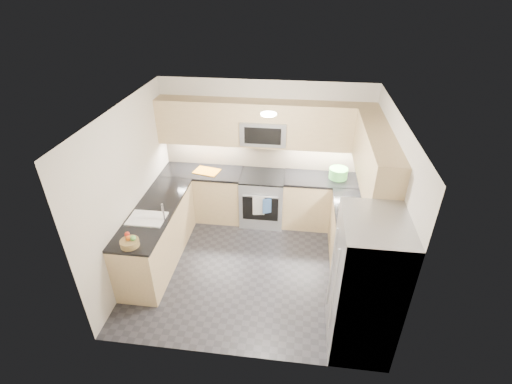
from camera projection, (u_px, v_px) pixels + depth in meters
name	position (u px, v px, depth m)	size (l,w,h in m)	color
floor	(253.00, 266.00, 5.84)	(3.60, 3.20, 0.00)	#242429
ceiling	(252.00, 113.00, 4.55)	(3.60, 3.20, 0.02)	beige
wall_back	(265.00, 151.00, 6.56)	(3.60, 0.02, 2.50)	beige
wall_front	(232.00, 280.00, 3.84)	(3.60, 0.02, 2.50)	beige
wall_left	(130.00, 190.00, 5.39)	(0.02, 3.20, 2.50)	beige
wall_right	(385.00, 208.00, 5.00)	(0.02, 3.20, 2.50)	beige
base_cab_back_left	(204.00, 194.00, 6.83)	(1.42, 0.60, 0.90)	tan
base_cab_back_right	(323.00, 202.00, 6.60)	(1.42, 0.60, 0.90)	tan
base_cab_right	(353.00, 245.00, 5.57)	(0.60, 1.70, 0.90)	tan
base_cab_peninsula	(158.00, 236.00, 5.77)	(0.60, 2.00, 0.90)	tan
countertop_back_left	(202.00, 172.00, 6.59)	(1.42, 0.63, 0.04)	black
countertop_back_right	(326.00, 179.00, 6.35)	(1.42, 0.63, 0.04)	black
countertop_right	(357.00, 220.00, 5.33)	(0.63, 1.70, 0.04)	black
countertop_peninsula	(154.00, 211.00, 5.53)	(0.63, 2.00, 0.04)	black
upper_cab_back	(264.00, 124.00, 6.11)	(3.60, 0.35, 0.75)	tan
upper_cab_right	(376.00, 160.00, 4.96)	(0.35, 1.95, 0.75)	tan
backsplash_back	(265.00, 154.00, 6.58)	(3.60, 0.01, 0.51)	tan
backsplash_right	(379.00, 194.00, 5.41)	(0.01, 2.30, 0.51)	tan
gas_range	(262.00, 199.00, 6.69)	(0.76, 0.65, 0.91)	#ADB0B5
range_cooktop	(263.00, 176.00, 6.45)	(0.76, 0.65, 0.03)	black
oven_door_glass	(260.00, 209.00, 6.41)	(0.62, 0.02, 0.45)	black
oven_handle	(260.00, 196.00, 6.26)	(0.02, 0.02, 0.60)	#B2B5BA
microwave	(264.00, 131.00, 6.15)	(0.76, 0.40, 0.40)	#919398
microwave_door	(263.00, 136.00, 5.98)	(0.60, 0.01, 0.28)	black
refrigerator	(365.00, 286.00, 4.24)	(0.70, 0.90, 1.80)	#9EA0A6
fridge_handle_left	(333.00, 291.00, 4.10)	(0.02, 0.02, 1.20)	#B2B5BA
fridge_handle_right	(332.00, 269.00, 4.41)	(0.02, 0.02, 1.20)	#B2B5BA
sink_basin	(148.00, 223.00, 5.34)	(0.52, 0.38, 0.16)	white
faucet	(163.00, 212.00, 5.20)	(0.03, 0.03, 0.28)	silver
utensil_bowl	(338.00, 173.00, 6.31)	(0.31, 0.31, 0.18)	green
cutting_board	(207.00, 171.00, 6.55)	(0.43, 0.30, 0.01)	orange
fruit_basket	(130.00, 243.00, 4.77)	(0.24, 0.24, 0.09)	olive
fruit_apple	(127.00, 234.00, 4.82)	(0.07, 0.07, 0.07)	red
fruit_pear	(133.00, 238.00, 4.75)	(0.07, 0.07, 0.07)	#5FB34D
dish_towel_check	(259.00, 205.00, 6.33)	(0.20, 0.02, 0.38)	silver
dish_towel_blue	(267.00, 206.00, 6.31)	(0.15, 0.01, 0.29)	#345790
fruit_orange	(128.00, 238.00, 4.75)	(0.06, 0.06, 0.06)	orange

